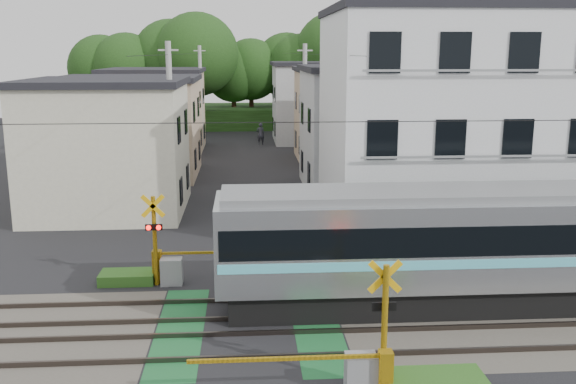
{
  "coord_description": "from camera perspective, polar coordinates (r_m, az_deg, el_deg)",
  "views": [
    {
      "loc": [
        -0.03,
        -16.66,
        7.53
      ],
      "look_at": [
        1.44,
        5.0,
        2.77
      ],
      "focal_mm": 40.0,
      "sensor_mm": 36.0,
      "label": 1
    }
  ],
  "objects": [
    {
      "name": "crossing_signal_far",
      "position": [
        21.58,
        -10.54,
        -6.27
      ],
      "size": [
        4.74,
        0.65,
        3.09
      ],
      "color": "#F2B20C",
      "rests_on": "ground"
    },
    {
      "name": "catenary",
      "position": [
        18.16,
        15.61,
        -0.29
      ],
      "size": [
        60.0,
        5.04,
        7.0
      ],
      "color": "#2D2D33",
      "rests_on": "ground"
    },
    {
      "name": "utility_poles",
      "position": [
        39.83,
        -5.38,
        7.35
      ],
      "size": [
        7.9,
        42.0,
        8.0
      ],
      "color": "#A5A5A0",
      "rests_on": "ground"
    },
    {
      "name": "commuter_train",
      "position": [
        20.29,
        19.02,
        -4.39
      ],
      "size": [
        17.43,
        2.75,
        3.62
      ],
      "color": "black",
      "rests_on": "ground"
    },
    {
      "name": "pedestrian",
      "position": [
        53.06,
        -2.46,
        5.19
      ],
      "size": [
        0.7,
        0.49,
        1.8
      ],
      "primitive_type": "imported",
      "rotation": [
        0.0,
        0.0,
        3.24
      ],
      "color": "#31323D",
      "rests_on": "ground"
    },
    {
      "name": "apartment_block",
      "position": [
        27.66,
        14.18,
        6.03
      ],
      "size": [
        10.2,
        8.36,
        9.3
      ],
      "color": "white",
      "rests_on": "ground"
    },
    {
      "name": "weed_patches",
      "position": [
        18.22,
        2.13,
        -11.42
      ],
      "size": [
        10.25,
        8.8,
        0.4
      ],
      "color": "#2D5E1E",
      "rests_on": "ground"
    },
    {
      "name": "houses_row",
      "position": [
        42.8,
        -3.51,
        6.6
      ],
      "size": [
        22.07,
        31.35,
        6.8
      ],
      "color": "beige",
      "rests_on": "ground"
    },
    {
      "name": "crossing_signal_near",
      "position": [
        14.92,
        6.89,
        -14.93
      ],
      "size": [
        4.74,
        0.65,
        3.09
      ],
      "color": "#F2B20C",
      "rests_on": "ground"
    },
    {
      "name": "track_bed",
      "position": [
        18.27,
        -3.52,
        -11.87
      ],
      "size": [
        120.0,
        120.0,
        0.14
      ],
      "color": "#47423A",
      "rests_on": "ground"
    },
    {
      "name": "ground",
      "position": [
        18.29,
        -3.52,
        -11.97
      ],
      "size": [
        120.0,
        120.0,
        0.0
      ],
      "primitive_type": "plane",
      "color": "black"
    },
    {
      "name": "tree_hill",
      "position": [
        64.72,
        -3.42,
        10.68
      ],
      "size": [
        40.0,
        13.52,
        11.4
      ],
      "color": "#1F4115",
      "rests_on": "ground"
    }
  ]
}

